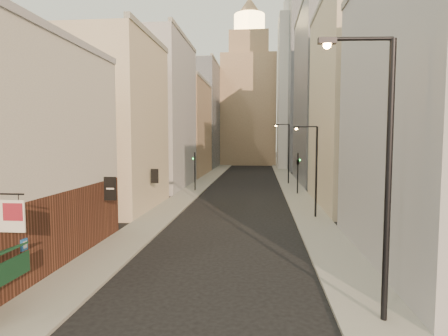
% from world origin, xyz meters
% --- Properties ---
extents(sidewalk_left, '(3.00, 140.00, 0.15)m').
position_xyz_m(sidewalk_left, '(-6.50, 55.00, 0.07)').
color(sidewalk_left, gray).
rests_on(sidewalk_left, ground).
extents(sidewalk_right, '(3.00, 140.00, 0.15)m').
position_xyz_m(sidewalk_right, '(6.50, 55.00, 0.07)').
color(sidewalk_right, gray).
rests_on(sidewalk_right, ground).
extents(left_bldg_beige, '(8.00, 12.00, 16.00)m').
position_xyz_m(left_bldg_beige, '(-12.00, 26.00, 8.00)').
color(left_bldg_beige, '#C0AF8F').
rests_on(left_bldg_beige, ground).
extents(left_bldg_grey, '(8.00, 16.00, 20.00)m').
position_xyz_m(left_bldg_grey, '(-12.00, 42.00, 10.00)').
color(left_bldg_grey, '#A3A2A8').
rests_on(left_bldg_grey, ground).
extents(left_bldg_tan, '(8.00, 18.00, 17.00)m').
position_xyz_m(left_bldg_tan, '(-12.00, 60.00, 8.50)').
color(left_bldg_tan, '#8F7253').
rests_on(left_bldg_tan, ground).
extents(left_bldg_wingrid, '(8.00, 20.00, 24.00)m').
position_xyz_m(left_bldg_wingrid, '(-12.00, 80.00, 12.00)').
color(left_bldg_wingrid, gray).
rests_on(left_bldg_wingrid, ground).
extents(right_bldg_beige, '(8.00, 16.00, 20.00)m').
position_xyz_m(right_bldg_beige, '(12.00, 30.00, 10.00)').
color(right_bldg_beige, '#C0AF8F').
rests_on(right_bldg_beige, ground).
extents(right_bldg_wingrid, '(8.00, 20.00, 26.00)m').
position_xyz_m(right_bldg_wingrid, '(12.00, 50.00, 13.00)').
color(right_bldg_wingrid, gray).
rests_on(right_bldg_wingrid, ground).
extents(highrise, '(21.00, 23.00, 51.20)m').
position_xyz_m(highrise, '(18.00, 78.00, 25.66)').
color(highrise, gray).
rests_on(highrise, ground).
extents(clock_tower, '(14.00, 14.00, 44.90)m').
position_xyz_m(clock_tower, '(-1.00, 92.00, 17.63)').
color(clock_tower, '#8F7253').
rests_on(clock_tower, ground).
extents(white_tower, '(8.00, 8.00, 41.50)m').
position_xyz_m(white_tower, '(10.00, 78.00, 18.61)').
color(white_tower, silver).
rests_on(white_tower, ground).
extents(streetlamp_near, '(2.70, 0.40, 10.27)m').
position_xyz_m(streetlamp_near, '(6.43, 5.04, 5.87)').
color(streetlamp_near, black).
rests_on(streetlamp_near, ground).
extents(streetlamp_mid, '(2.01, 0.66, 7.81)m').
position_xyz_m(streetlamp_mid, '(6.65, 23.27, 4.46)').
color(streetlamp_mid, black).
rests_on(streetlamp_mid, ground).
extents(streetlamp_far, '(2.25, 0.90, 8.90)m').
position_xyz_m(streetlamp_far, '(6.08, 47.06, 5.08)').
color(streetlamp_far, black).
rests_on(streetlamp_far, ground).
extents(traffic_light_left, '(0.59, 0.51, 5.00)m').
position_xyz_m(traffic_light_left, '(-6.20, 38.51, 3.49)').
color(traffic_light_left, black).
rests_on(traffic_light_left, ground).
extents(traffic_light_right, '(0.68, 0.68, 5.00)m').
position_xyz_m(traffic_light_right, '(6.65, 36.83, 3.74)').
color(traffic_light_right, black).
rests_on(traffic_light_right, ground).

